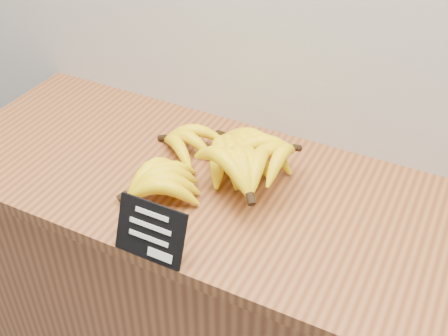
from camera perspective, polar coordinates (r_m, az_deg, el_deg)
counter at (r=1.60m, az=0.84°, el=-15.41°), size 1.41×0.50×0.90m
counter_top at (r=1.26m, az=1.03°, el=-2.55°), size 1.41×0.54×0.03m
chalkboard_sign at (r=1.07m, az=-7.50°, el=-6.42°), size 0.14×0.05×0.11m
banana_pile at (r=1.24m, az=0.02°, el=0.94°), size 0.42×0.38×0.12m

